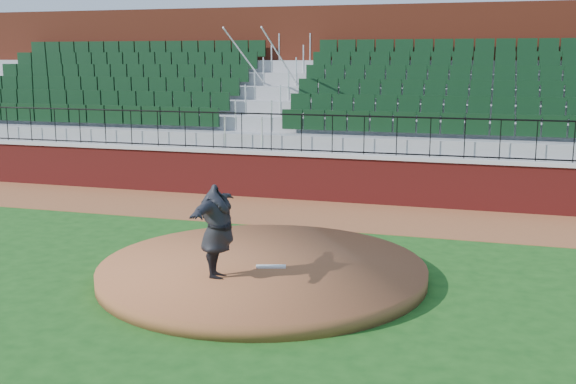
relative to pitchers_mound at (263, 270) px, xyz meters
name	(u,v)px	position (x,y,z in m)	size (l,w,h in m)	color
ground	(263,282)	(0.09, -0.25, -0.12)	(90.00, 90.00, 0.00)	#174814
warning_track	(334,214)	(0.09, 5.15, -0.12)	(34.00, 3.20, 0.01)	brown
field_wall	(347,180)	(0.09, 6.75, 0.47)	(34.00, 0.35, 1.20)	maroon
wall_cap	(348,156)	(0.09, 6.75, 1.12)	(34.00, 0.45, 0.10)	#B7B7B7
wall_railing	(348,135)	(0.09, 6.75, 1.67)	(34.00, 0.05, 1.00)	black
seating_stands	(367,109)	(0.09, 9.48, 2.18)	(34.00, 5.10, 4.60)	gray
concourse_wall	(382,89)	(0.09, 12.28, 2.62)	(34.00, 0.50, 5.50)	maroon
pitchers_mound	(263,270)	(0.00, 0.00, 0.00)	(5.72, 5.72, 0.25)	brown
pitching_rubber	(271,266)	(0.21, -0.17, 0.14)	(0.51, 0.13, 0.03)	silver
pitcher	(217,231)	(-0.46, -0.94, 0.90)	(1.91, 0.52, 1.56)	black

